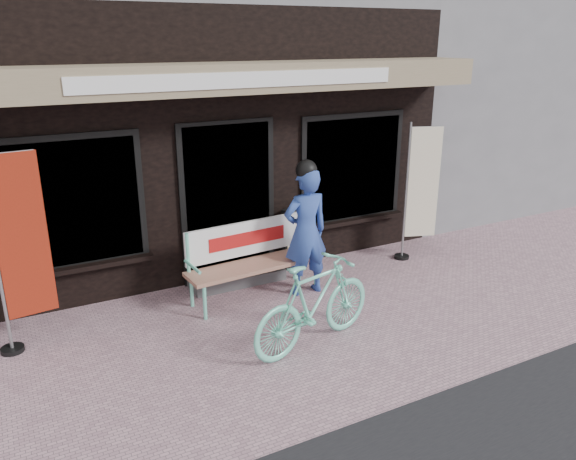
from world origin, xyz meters
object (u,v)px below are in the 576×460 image
bicycle (314,304)px  menu_stand (294,236)px  nobori_cream (420,190)px  bench (252,254)px  person (306,229)px  nobori_red (19,248)px

bicycle → menu_stand: bicycle is taller
bicycle → nobori_cream: bearing=-74.0°
bench → nobori_cream: bearing=-3.4°
bicycle → menu_stand: size_ratio=1.83×
menu_stand → person: bearing=-130.2°
bench → nobori_red: 2.72m
bench → nobori_red: size_ratio=0.83×
person → nobori_cream: size_ratio=0.86×
person → bicycle: bearing=-114.8°
bench → menu_stand: 1.13m
bench → nobori_cream: (2.76, 0.04, 0.50)m
nobori_red → menu_stand: (3.60, 0.67, -0.68)m
bench → bicycle: bearing=-91.4°
person → menu_stand: (0.29, 0.86, -0.41)m
bench → menu_stand: size_ratio=2.02×
person → nobori_red: nobori_red is taller
bicycle → person: bearing=-38.9°
bench → nobori_cream: 2.80m
bicycle → nobori_red: 3.14m
bicycle → nobori_cream: size_ratio=0.80×
nobori_red → bicycle: bearing=-34.9°
bicycle → menu_stand: bearing=-36.2°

